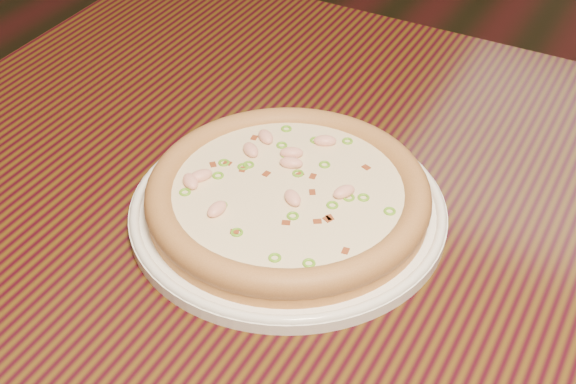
% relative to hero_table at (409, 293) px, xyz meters
% --- Properties ---
extents(ground, '(9.00, 9.00, 0.00)m').
position_rel_hero_table_xyz_m(ground, '(-0.00, 0.93, -0.65)').
color(ground, black).
extents(hero_table, '(1.20, 0.80, 0.75)m').
position_rel_hero_table_xyz_m(hero_table, '(0.00, 0.00, 0.00)').
color(hero_table, black).
rests_on(hero_table, ground).
extents(plate, '(0.32, 0.32, 0.02)m').
position_rel_hero_table_xyz_m(plate, '(-0.12, -0.05, 0.11)').
color(plate, white).
rests_on(plate, hero_table).
extents(pizza, '(0.28, 0.28, 0.03)m').
position_rel_hero_table_xyz_m(pizza, '(-0.12, -0.05, 0.13)').
color(pizza, '#C88342').
rests_on(pizza, plate).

